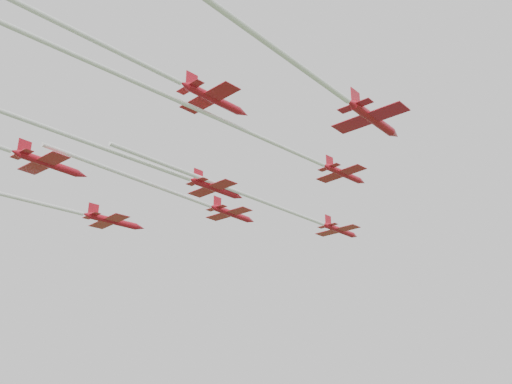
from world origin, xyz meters
The scene contains 7 objects.
jet_lead centered at (1.82, 9.16, 53.09)m, with size 12.83×56.61×2.62m.
jet_row2_left centered at (-11.75, -0.30, 55.06)m, with size 9.55×44.66×2.80m.
jet_row2_right centered at (12.42, -15.61, 53.93)m, with size 15.57×58.79×2.34m.
jet_row3_left centered at (-27.20, -22.74, 51.49)m, with size 16.94×59.62×2.79m.
jet_row3_mid centered at (-3.72, -19.29, 52.70)m, with size 12.11×49.46×2.57m.
jet_row3_right centered at (25.88, -24.21, 52.78)m, with size 9.46×44.44×2.70m.
jet_row4_right centered at (8.38, -43.90, 55.17)m, with size 15.38×64.69×2.47m.
Camera 1 is at (48.32, -72.08, 20.68)m, focal length 40.00 mm.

